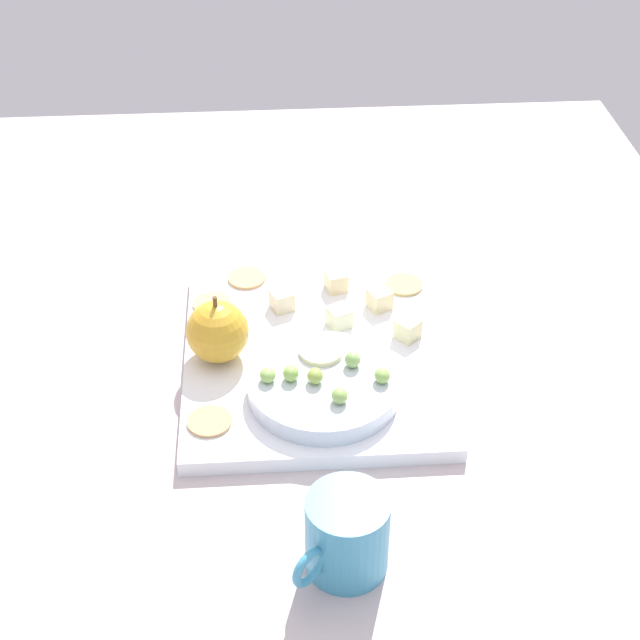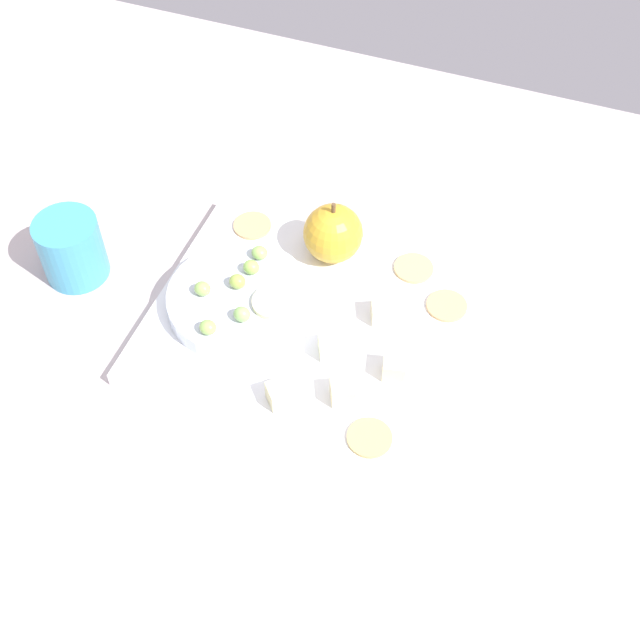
{
  "view_description": "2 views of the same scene",
  "coord_description": "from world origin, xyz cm",
  "px_view_note": "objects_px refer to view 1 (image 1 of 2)",
  "views": [
    {
      "loc": [
        81.0,
        -5.61,
        75.56
      ],
      "look_at": [
        -7.04,
        0.26,
        8.38
      ],
      "focal_mm": 53.41,
      "sensor_mm": 36.0,
      "label": 1
    },
    {
      "loc": [
        -27.94,
        56.02,
        82.77
      ],
      "look_at": [
        -7.45,
        1.39,
        9.45
      ],
      "focal_mm": 48.02,
      "sensor_mm": 36.0,
      "label": 2
    }
  ],
  "objects_px": {
    "cracker_0": "(247,278)",
    "grape_3": "(291,373)",
    "cup": "(346,535)",
    "cheese_cube_1": "(336,281)",
    "cheese_cube_2": "(408,329)",
    "serving_dish": "(328,386)",
    "cracker_1": "(210,421)",
    "apple_whole": "(217,332)",
    "grape_4": "(315,376)",
    "cracker_3": "(212,304)",
    "cheese_cube_3": "(379,299)",
    "apple_slice_0": "(318,351)",
    "platter": "(313,355)",
    "cheese_cube_4": "(339,317)",
    "grape_2": "(353,360)",
    "cheese_cube_0": "(282,300)",
    "grape_0": "(340,396)",
    "cracker_2": "(404,285)",
    "grape_5": "(268,375)",
    "grape_1": "(382,376)"
  },
  "relations": [
    {
      "from": "serving_dish",
      "to": "cheese_cube_0",
      "type": "height_order",
      "value": "cheese_cube_0"
    },
    {
      "from": "grape_2",
      "to": "cheese_cube_1",
      "type": "bearing_deg",
      "value": -178.87
    },
    {
      "from": "serving_dish",
      "to": "cracker_1",
      "type": "bearing_deg",
      "value": -73.42
    },
    {
      "from": "cracker_0",
      "to": "cracker_1",
      "type": "distance_m",
      "value": 0.27
    },
    {
      "from": "serving_dish",
      "to": "grape_5",
      "type": "xyz_separation_m",
      "value": [
        -0.0,
        -0.06,
        0.02
      ]
    },
    {
      "from": "grape_0",
      "to": "apple_whole",
      "type": "bearing_deg",
      "value": -130.66
    },
    {
      "from": "cheese_cube_2",
      "to": "cracker_1",
      "type": "height_order",
      "value": "cheese_cube_2"
    },
    {
      "from": "grape_0",
      "to": "cup",
      "type": "distance_m",
      "value": 0.18
    },
    {
      "from": "cracker_0",
      "to": "cracker_3",
      "type": "height_order",
      "value": "same"
    },
    {
      "from": "cheese_cube_4",
      "to": "cracker_2",
      "type": "distance_m",
      "value": 0.12
    },
    {
      "from": "cheese_cube_1",
      "to": "cracker_0",
      "type": "bearing_deg",
      "value": -104.45
    },
    {
      "from": "cup",
      "to": "cracker_3",
      "type": "bearing_deg",
      "value": -161.4
    },
    {
      "from": "cheese_cube_3",
      "to": "cheese_cube_4",
      "type": "bearing_deg",
      "value": -57.65
    },
    {
      "from": "grape_0",
      "to": "grape_4",
      "type": "distance_m",
      "value": 0.04
    },
    {
      "from": "cracker_3",
      "to": "cracker_1",
      "type": "bearing_deg",
      "value": 0.58
    },
    {
      "from": "cracker_0",
      "to": "grape_2",
      "type": "height_order",
      "value": "grape_2"
    },
    {
      "from": "grape_5",
      "to": "cheese_cube_4",
      "type": "bearing_deg",
      "value": 144.11
    },
    {
      "from": "grape_3",
      "to": "cracker_2",
      "type": "bearing_deg",
      "value": 142.41
    },
    {
      "from": "apple_slice_0",
      "to": "serving_dish",
      "type": "bearing_deg",
      "value": 10.29
    },
    {
      "from": "grape_3",
      "to": "cup",
      "type": "xyz_separation_m",
      "value": [
        0.22,
        0.04,
        -0.01
      ]
    },
    {
      "from": "cheese_cube_3",
      "to": "grape_5",
      "type": "distance_m",
      "value": 0.21
    },
    {
      "from": "serving_dish",
      "to": "cheese_cube_0",
      "type": "xyz_separation_m",
      "value": [
        -0.16,
        -0.04,
        0.0
      ]
    },
    {
      "from": "grape_4",
      "to": "cup",
      "type": "relative_size",
      "value": 0.21
    },
    {
      "from": "cheese_cube_4",
      "to": "cracker_3",
      "type": "height_order",
      "value": "cheese_cube_4"
    },
    {
      "from": "grape_2",
      "to": "apple_whole",
      "type": "bearing_deg",
      "value": -109.86
    },
    {
      "from": "grape_0",
      "to": "grape_3",
      "type": "height_order",
      "value": "same"
    },
    {
      "from": "platter",
      "to": "cheese_cube_4",
      "type": "distance_m",
      "value": 0.06
    },
    {
      "from": "cheese_cube_3",
      "to": "grape_1",
      "type": "relative_size",
      "value": 1.3
    },
    {
      "from": "cheese_cube_3",
      "to": "apple_slice_0",
      "type": "distance_m",
      "value": 0.14
    },
    {
      "from": "cheese_cube_2",
      "to": "cracker_3",
      "type": "distance_m",
      "value": 0.25
    },
    {
      "from": "platter",
      "to": "apple_slice_0",
      "type": "relative_size",
      "value": 7.09
    },
    {
      "from": "apple_whole",
      "to": "cheese_cube_2",
      "type": "distance_m",
      "value": 0.22
    },
    {
      "from": "apple_whole",
      "to": "cheese_cube_1",
      "type": "relative_size",
      "value": 2.87
    },
    {
      "from": "cheese_cube_2",
      "to": "grape_0",
      "type": "relative_size",
      "value": 1.3
    },
    {
      "from": "serving_dish",
      "to": "cracker_0",
      "type": "height_order",
      "value": "serving_dish"
    },
    {
      "from": "cracker_0",
      "to": "grape_2",
      "type": "xyz_separation_m",
      "value": [
        0.21,
        0.12,
        0.03
      ]
    },
    {
      "from": "cracker_0",
      "to": "grape_3",
      "type": "height_order",
      "value": "grape_3"
    },
    {
      "from": "cheese_cube_1",
      "to": "cheese_cube_2",
      "type": "bearing_deg",
      "value": 36.34
    },
    {
      "from": "cheese_cube_3",
      "to": "cracker_3",
      "type": "relative_size",
      "value": 0.53
    },
    {
      "from": "cracker_3",
      "to": "grape_1",
      "type": "height_order",
      "value": "grape_1"
    },
    {
      "from": "cheese_cube_3",
      "to": "cracker_0",
      "type": "height_order",
      "value": "cheese_cube_3"
    },
    {
      "from": "grape_0",
      "to": "grape_1",
      "type": "distance_m",
      "value": 0.06
    },
    {
      "from": "cracker_0",
      "to": "cracker_2",
      "type": "xyz_separation_m",
      "value": [
        0.03,
        0.2,
        0.0
      ]
    },
    {
      "from": "apple_whole",
      "to": "cup",
      "type": "bearing_deg",
      "value": 22.6
    },
    {
      "from": "grape_0",
      "to": "grape_4",
      "type": "bearing_deg",
      "value": -144.35
    },
    {
      "from": "apple_whole",
      "to": "grape_4",
      "type": "height_order",
      "value": "apple_whole"
    },
    {
      "from": "cracker_1",
      "to": "apple_slice_0",
      "type": "distance_m",
      "value": 0.15
    },
    {
      "from": "apple_whole",
      "to": "cracker_1",
      "type": "height_order",
      "value": "apple_whole"
    },
    {
      "from": "grape_0",
      "to": "cheese_cube_0",
      "type": "bearing_deg",
      "value": -164.82
    },
    {
      "from": "cracker_1",
      "to": "apple_slice_0",
      "type": "bearing_deg",
      "value": 124.07
    }
  ]
}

